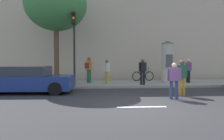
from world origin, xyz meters
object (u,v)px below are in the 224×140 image
at_px(parked_car_dark, 27,80).
at_px(pedestrian_with_bag, 188,69).
at_px(pedestrian_in_red_top, 182,75).
at_px(pedestrian_in_dark_shirt, 143,70).
at_px(traffic_light, 74,37).
at_px(pedestrian_with_backpack, 174,78).
at_px(street_tree, 56,5).
at_px(poster_column, 167,61).
at_px(pedestrian_in_light_jacket, 89,67).
at_px(bicycle_leaning, 143,76).
at_px(pedestrian_near_pole, 107,70).

bearing_deg(parked_car_dark, pedestrian_with_bag, 16.42).
xyz_separation_m(pedestrian_in_red_top, pedestrian_in_dark_shirt, (-1.19, 3.21, 0.12)).
distance_m(traffic_light, pedestrian_with_bag, 8.00).
bearing_deg(pedestrian_with_backpack, street_tree, 139.83).
bearing_deg(pedestrian_with_backpack, poster_column, 74.06).
height_order(pedestrian_with_backpack, pedestrian_in_dark_shirt, pedestrian_in_dark_shirt).
bearing_deg(pedestrian_in_dark_shirt, pedestrian_with_backpack, -82.86).
relative_size(pedestrian_in_light_jacket, pedestrian_in_dark_shirt, 1.07).
distance_m(traffic_light, pedestrian_with_backpack, 6.46).
bearing_deg(pedestrian_in_light_jacket, parked_car_dark, -132.12).
height_order(street_tree, pedestrian_in_dark_shirt, street_tree).
xyz_separation_m(pedestrian_in_red_top, bicycle_leaning, (-0.63, 5.65, -0.45)).
height_order(pedestrian_in_dark_shirt, parked_car_dark, pedestrian_in_dark_shirt).
xyz_separation_m(street_tree, parked_car_dark, (-0.94, -2.95, -4.66)).
height_order(pedestrian_near_pole, parked_car_dark, pedestrian_near_pole).
height_order(pedestrian_near_pole, bicycle_leaning, pedestrian_near_pole).
relative_size(pedestrian_in_dark_shirt, bicycle_leaning, 0.95).
distance_m(poster_column, pedestrian_with_bag, 1.50).
relative_size(traffic_light, poster_column, 1.50).
height_order(traffic_light, pedestrian_with_bag, traffic_light).
height_order(pedestrian_in_light_jacket, pedestrian_in_dark_shirt, pedestrian_in_light_jacket).
bearing_deg(pedestrian_with_backpack, pedestrian_in_dark_shirt, 97.14).
height_order(pedestrian_with_backpack, pedestrian_with_bag, pedestrian_with_bag).
xyz_separation_m(pedestrian_in_red_top, pedestrian_in_light_jacket, (-4.64, 4.69, 0.23)).
xyz_separation_m(pedestrian_with_backpack, bicycle_leaning, (0.06, 6.47, -0.39)).
bearing_deg(pedestrian_in_red_top, poster_column, 79.32).
bearing_deg(pedestrian_near_pole, pedestrian_with_bag, 1.55).
height_order(poster_column, pedestrian_in_dark_shirt, poster_column).
bearing_deg(pedestrian_in_red_top, pedestrian_near_pole, 129.75).
xyz_separation_m(street_tree, pedestrian_with_backpack, (6.05, -5.10, -4.40)).
bearing_deg(pedestrian_in_red_top, street_tree, 147.51).
relative_size(pedestrian_with_bag, bicycle_leaning, 0.94).
relative_size(street_tree, pedestrian_in_dark_shirt, 4.20).
distance_m(poster_column, street_tree, 8.49).
bearing_deg(pedestrian_in_dark_shirt, parked_car_dark, -163.83).
distance_m(pedestrian_with_backpack, pedestrian_near_pole, 5.61).
xyz_separation_m(street_tree, pedestrian_near_pole, (3.33, -0.19, -4.27)).
xyz_separation_m(pedestrian_in_dark_shirt, bicycle_leaning, (0.56, 2.44, -0.57)).
distance_m(pedestrian_with_bag, parked_car_dark, 10.32).
bearing_deg(street_tree, pedestrian_near_pole, -3.32).
bearing_deg(bicycle_leaning, pedestrian_in_red_top, -83.59).
distance_m(traffic_light, street_tree, 2.89).
xyz_separation_m(traffic_light, pedestrian_with_bag, (7.64, 1.26, -2.00)).
xyz_separation_m(street_tree, pedestrian_in_red_top, (6.74, -4.29, -4.34)).
bearing_deg(parked_car_dark, pedestrian_in_red_top, -9.87).
distance_m(traffic_light, pedestrian_in_light_jacket, 2.66).
relative_size(traffic_light, pedestrian_in_light_jacket, 2.48).
height_order(poster_column, pedestrian_with_backpack, poster_column).
bearing_deg(pedestrian_in_red_top, pedestrian_in_dark_shirt, 110.39).
bearing_deg(pedestrian_in_red_top, parked_car_dark, 170.13).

